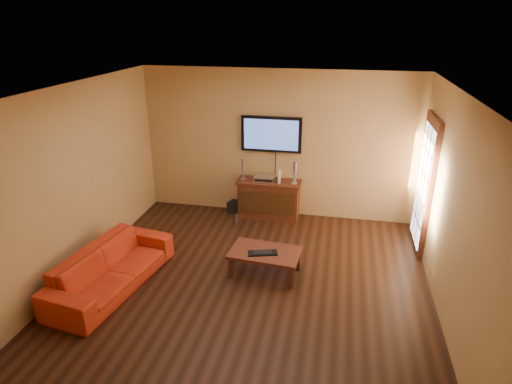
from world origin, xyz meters
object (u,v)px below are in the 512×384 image
(sofa, at_px, (110,262))
(bottle, at_px, (237,219))
(media_console, at_px, (269,199))
(av_receiver, at_px, (265,178))
(coffee_table, at_px, (265,254))
(speaker_right, at_px, (295,174))
(speaker_left, at_px, (243,170))
(subwoofer, at_px, (235,207))
(game_console, at_px, (280,177))
(keyboard, at_px, (263,253))
(television, at_px, (271,134))

(sofa, xyz_separation_m, bottle, (1.22, 2.25, -0.29))
(bottle, bearing_deg, media_console, 38.55)
(av_receiver, bearing_deg, media_console, -9.66)
(media_console, bearing_deg, coffee_table, -81.54)
(media_console, relative_size, sofa, 0.58)
(coffee_table, bearing_deg, speaker_right, 84.42)
(speaker_left, xyz_separation_m, av_receiver, (0.40, 0.02, -0.13))
(coffee_table, height_order, subwoofer, coffee_table)
(bottle, bearing_deg, speaker_left, 85.42)
(coffee_table, relative_size, av_receiver, 2.86)
(av_receiver, distance_m, game_console, 0.29)
(coffee_table, xyz_separation_m, keyboard, (-0.02, -0.07, 0.06))
(sofa, xyz_separation_m, subwoofer, (1.07, 2.72, -0.28))
(speaker_left, bearing_deg, television, 21.57)
(media_console, bearing_deg, television, 90.00)
(speaker_right, relative_size, bottle, 1.94)
(subwoofer, xyz_separation_m, keyboard, (0.94, -2.05, 0.27))
(sofa, distance_m, bottle, 2.58)
(speaker_left, bearing_deg, av_receiver, 3.37)
(speaker_right, height_order, keyboard, speaker_right)
(bottle, relative_size, keyboard, 0.47)
(speaker_left, xyz_separation_m, subwoofer, (-0.19, 0.06, -0.78))
(television, xyz_separation_m, game_console, (0.20, -0.21, -0.72))
(av_receiver, distance_m, subwoofer, 0.88)
(television, height_order, subwoofer, television)
(media_console, xyz_separation_m, speaker_left, (-0.49, -0.01, 0.53))
(av_receiver, height_order, bottle, av_receiver)
(subwoofer, xyz_separation_m, bottle, (0.15, -0.47, -0.02))
(game_console, bearing_deg, av_receiver, 167.38)
(speaker_left, xyz_separation_m, game_console, (0.69, -0.02, -0.07))
(game_console, bearing_deg, sofa, -130.96)
(coffee_table, distance_m, speaker_right, 1.99)
(bottle, xyz_separation_m, keyboard, (0.78, -1.58, 0.29))
(subwoofer, relative_size, bottle, 1.08)
(television, height_order, coffee_table, television)
(television, height_order, speaker_left, television)
(bottle, bearing_deg, subwoofer, 108.06)
(sofa, height_order, bottle, sofa)
(game_console, height_order, keyboard, game_console)
(media_console, relative_size, speaker_right, 2.89)
(television, bearing_deg, keyboard, -83.09)
(media_console, xyz_separation_m, av_receiver, (-0.08, 0.02, 0.40))
(television, height_order, game_console, television)
(av_receiver, xyz_separation_m, subwoofer, (-0.59, 0.04, -0.65))
(game_console, distance_m, keyboard, 2.02)
(speaker_right, bearing_deg, game_console, 178.46)
(coffee_table, distance_m, subwoofer, 2.21)
(media_console, distance_m, coffee_table, 1.95)
(sofa, relative_size, keyboard, 4.49)
(television, bearing_deg, media_console, -90.00)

